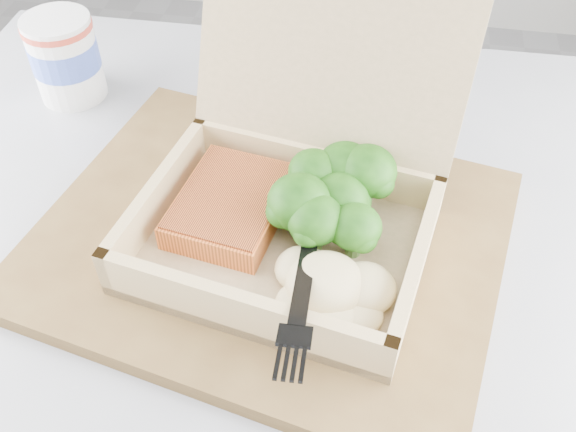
% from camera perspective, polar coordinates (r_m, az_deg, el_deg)
% --- Properties ---
extents(cafe_table, '(0.75, 0.75, 0.71)m').
position_cam_1_polar(cafe_table, '(0.70, -3.94, -13.08)').
color(cafe_table, black).
rests_on(cafe_table, floor).
extents(serving_tray, '(0.44, 0.38, 0.02)m').
position_cam_1_polar(serving_tray, '(0.55, -1.66, -2.08)').
color(serving_tray, brown).
rests_on(serving_tray, cafe_table).
extents(takeout_container, '(0.27, 0.28, 0.21)m').
position_cam_1_polar(takeout_container, '(0.52, 0.94, 3.74)').
color(takeout_container, tan).
rests_on(takeout_container, serving_tray).
extents(salmon_fillet, '(0.10, 0.12, 0.02)m').
position_cam_1_polar(salmon_fillet, '(0.54, -5.07, 0.94)').
color(salmon_fillet, orange).
rests_on(salmon_fillet, takeout_container).
extents(broccoli_pile, '(0.12, 0.12, 0.04)m').
position_cam_1_polar(broccoli_pile, '(0.53, 4.61, 1.06)').
color(broccoli_pile, '#2D7319').
rests_on(broccoli_pile, takeout_container).
extents(mashed_potatoes, '(0.10, 0.08, 0.03)m').
position_cam_1_polar(mashed_potatoes, '(0.48, 3.34, -6.01)').
color(mashed_potatoes, beige).
rests_on(mashed_potatoes, takeout_container).
extents(plastic_fork, '(0.03, 0.16, 0.03)m').
position_cam_1_polar(plastic_fork, '(0.48, 1.82, -3.02)').
color(plastic_fork, black).
rests_on(plastic_fork, mashed_potatoes).
extents(paper_cup, '(0.07, 0.07, 0.09)m').
position_cam_1_polar(paper_cup, '(0.74, -19.25, 13.31)').
color(paper_cup, silver).
rests_on(paper_cup, cafe_table).
extents(receipt, '(0.13, 0.17, 0.00)m').
position_cam_1_polar(receipt, '(0.71, 2.52, 9.93)').
color(receipt, silver).
rests_on(receipt, cafe_table).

